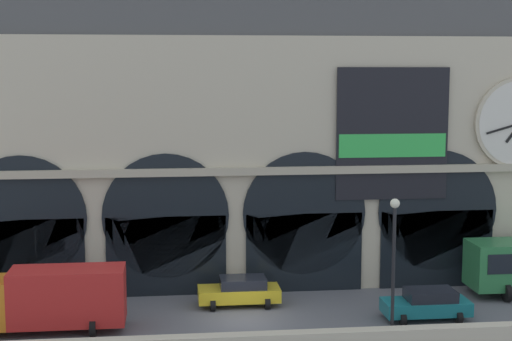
# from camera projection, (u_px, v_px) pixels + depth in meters

# --- Properties ---
(ground_plane) EXTENTS (200.00, 200.00, 0.00)m
(ground_plane) POSITION_uv_depth(u_px,v_px,m) (245.00, 321.00, 39.29)
(ground_plane) COLOR slate
(station_building) EXTENTS (40.75, 5.56, 19.10)m
(station_building) POSITION_uv_depth(u_px,v_px,m) (232.00, 128.00, 45.55)
(station_building) COLOR beige
(station_building) RESTS_ON ground
(box_truck_midwest) EXTENTS (7.50, 2.91, 3.12)m
(box_truck_midwest) POSITION_uv_depth(u_px,v_px,m) (49.00, 298.00, 37.45)
(box_truck_midwest) COLOR orange
(box_truck_midwest) RESTS_ON ground
(car_center) EXTENTS (4.40, 2.22, 1.55)m
(car_center) POSITION_uv_depth(u_px,v_px,m) (240.00, 291.00, 41.74)
(car_center) COLOR gold
(car_center) RESTS_ON ground
(car_mideast) EXTENTS (4.40, 2.22, 1.55)m
(car_mideast) POSITION_uv_depth(u_px,v_px,m) (427.00, 304.00, 39.46)
(car_mideast) COLOR #19727A
(car_mideast) RESTS_ON ground
(street_lamp_quayside) EXTENTS (0.44, 0.44, 6.90)m
(street_lamp_quayside) POSITION_uv_depth(u_px,v_px,m) (394.00, 252.00, 35.22)
(street_lamp_quayside) COLOR black
(street_lamp_quayside) RESTS_ON ground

